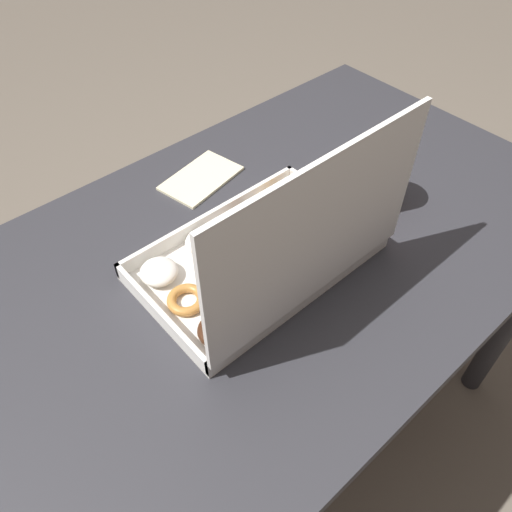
{
  "coord_description": "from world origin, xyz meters",
  "views": [
    {
      "loc": [
        0.46,
        0.46,
        1.43
      ],
      "look_at": [
        0.07,
        0.02,
        0.79
      ],
      "focal_mm": 35.0,
      "sensor_mm": 36.0,
      "label": 1
    }
  ],
  "objects": [
    {
      "name": "coffee_mug",
      "position": [
        -0.21,
        0.05,
        0.83
      ],
      "size": [
        0.09,
        0.09,
        0.11
      ],
      "color": "#A3382D",
      "rests_on": "dining_table"
    },
    {
      "name": "dining_table",
      "position": [
        0.0,
        0.0,
        0.66
      ],
      "size": [
        1.22,
        0.75,
        0.77
      ],
      "color": "#2D2D33",
      "rests_on": "ground_plane"
    },
    {
      "name": "donut_box",
      "position": [
        0.07,
        0.05,
        0.83
      ],
      "size": [
        0.41,
        0.27,
        0.3
      ],
      "color": "silver",
      "rests_on": "dining_table"
    },
    {
      "name": "paper_napkin",
      "position": [
        0.0,
        -0.23,
        0.77
      ],
      "size": [
        0.18,
        0.13,
        0.01
      ],
      "color": "beige",
      "rests_on": "dining_table"
    },
    {
      "name": "ground_plane",
      "position": [
        0.0,
        0.0,
        0.0
      ],
      "size": [
        8.0,
        8.0,
        0.0
      ],
      "primitive_type": "plane",
      "color": "#6B6054"
    }
  ]
}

